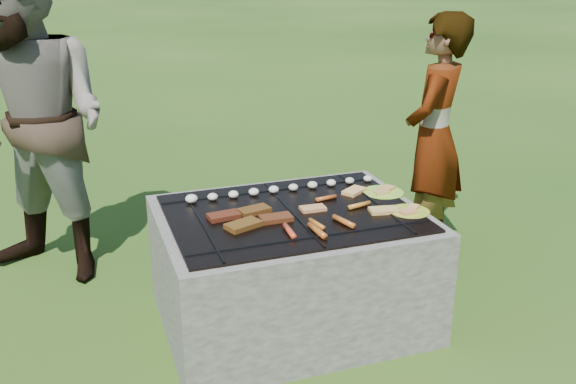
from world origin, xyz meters
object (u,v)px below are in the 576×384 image
object	(u,v)px
fire_pit	(291,271)
bystander	(36,124)
cook	(434,137)
plate_far	(383,193)
plate_near	(410,212)

from	to	relation	value
fire_pit	bystander	world-z (taller)	bystander
cook	fire_pit	bearing A→B (deg)	-18.22
fire_pit	plate_far	world-z (taller)	plate_far
bystander	plate_far	bearing A→B (deg)	14.32
plate_far	bystander	size ratio (longest dim) A/B	0.12
fire_pit	bystander	distance (m)	1.64
plate_far	fire_pit	bearing A→B (deg)	-169.55
fire_pit	plate_far	bearing A→B (deg)	10.45
plate_far	cook	xyz separation A→B (m)	(0.56, 0.43, 0.14)
plate_near	cook	world-z (taller)	cook
plate_near	cook	distance (m)	0.93
bystander	cook	bearing A→B (deg)	30.19
fire_pit	bystander	xyz separation A→B (m)	(-1.17, 0.95, 0.65)
plate_far	cook	world-z (taller)	cook
plate_near	cook	xyz separation A→B (m)	(0.56, 0.72, 0.14)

